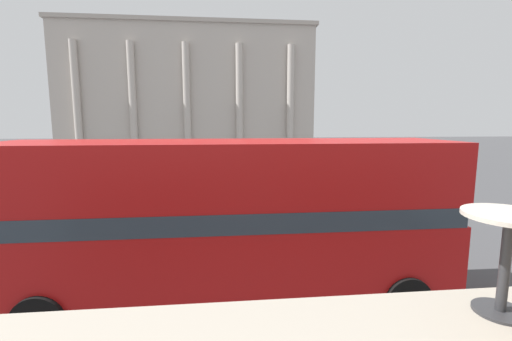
# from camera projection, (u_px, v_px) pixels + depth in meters

# --- Properties ---
(double_decker_bus) EXTENTS (10.69, 2.73, 4.10)m
(double_decker_bus) POSITION_uv_depth(u_px,v_px,m) (231.00, 215.00, 8.32)
(double_decker_bus) COLOR black
(double_decker_bus) RESTS_ON ground_plane
(cafe_dining_table) EXTENTS (0.60, 0.60, 0.73)m
(cafe_dining_table) POSITION_uv_depth(u_px,v_px,m) (508.00, 241.00, 2.37)
(cafe_dining_table) COLOR #2D2D30
(cafe_dining_table) RESTS_ON cafe_floor_slab
(plaza_building_left) EXTENTS (34.07, 15.73, 17.50)m
(plaza_building_left) POSITION_uv_depth(u_px,v_px,m) (191.00, 94.00, 50.80)
(plaza_building_left) COLOR #BCB2A8
(plaza_building_left) RESTS_ON ground_plane
(traffic_light_near) EXTENTS (0.42, 0.24, 3.71)m
(traffic_light_near) POSITION_uv_depth(u_px,v_px,m) (286.00, 174.00, 14.06)
(traffic_light_near) COLOR black
(traffic_light_near) RESTS_ON ground_plane
(traffic_light_mid) EXTENTS (0.42, 0.24, 3.56)m
(traffic_light_mid) POSITION_uv_depth(u_px,v_px,m) (158.00, 162.00, 19.35)
(traffic_light_mid) COLOR black
(traffic_light_mid) RESTS_ON ground_plane
(pedestrian_yellow) EXTENTS (0.32, 0.32, 1.75)m
(pedestrian_yellow) POSITION_uv_depth(u_px,v_px,m) (227.00, 176.00, 22.77)
(pedestrian_yellow) COLOR #282B33
(pedestrian_yellow) RESTS_ON ground_plane
(pedestrian_olive) EXTENTS (0.32, 0.32, 1.77)m
(pedestrian_olive) POSITION_uv_depth(u_px,v_px,m) (363.00, 173.00, 23.80)
(pedestrian_olive) COLOR #282B33
(pedestrian_olive) RESTS_ON ground_plane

